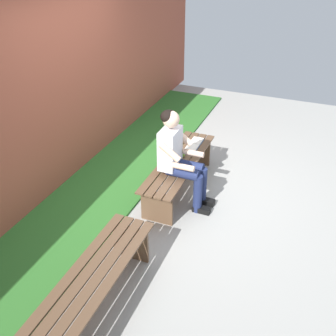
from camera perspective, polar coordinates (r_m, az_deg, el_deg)
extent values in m
cube|color=#9E9E99|center=(4.36, 9.01, -13.45)|extent=(10.00, 7.00, 0.04)
cube|color=#2D6B28|center=(5.05, -14.84, -6.47)|extent=(9.00, 1.47, 0.03)
cube|color=#9E4C38|center=(5.16, -17.67, 9.42)|extent=(9.50, 0.24, 2.46)
cube|color=brown|center=(5.19, -0.14, 1.28)|extent=(1.73, 0.11, 0.02)
cube|color=brown|center=(5.15, 1.04, 1.04)|extent=(1.73, 0.11, 0.02)
cube|color=brown|center=(5.12, 2.24, 0.80)|extent=(1.73, 0.11, 0.02)
cube|color=brown|center=(5.09, 3.45, 0.56)|extent=(1.73, 0.11, 0.02)
cube|color=brown|center=(5.86, 4.17, 2.49)|extent=(0.03, 0.40, 0.42)
cube|color=brown|center=(4.68, -1.62, -5.70)|extent=(0.03, 0.40, 0.42)
cube|color=brown|center=(3.70, -13.38, -14.34)|extent=(1.73, 0.11, 0.02)
cube|color=brown|center=(3.65, -11.83, -14.90)|extent=(1.73, 0.11, 0.02)
cube|color=brown|center=(3.60, -10.23, -15.48)|extent=(1.73, 0.11, 0.02)
cube|color=brown|center=(3.55, -8.59, -16.05)|extent=(1.73, 0.11, 0.02)
cube|color=brown|center=(4.23, -5.40, -10.61)|extent=(0.03, 0.40, 0.42)
cube|color=silver|center=(4.76, 0.31, 2.88)|extent=(0.34, 0.20, 0.50)
sphere|color=beige|center=(4.59, 0.44, 7.04)|extent=(0.20, 0.20, 0.20)
ellipsoid|color=black|center=(4.58, 0.09, 7.44)|extent=(0.20, 0.19, 0.15)
cylinder|color=navy|center=(4.89, 2.87, 0.34)|extent=(0.13, 0.40, 0.13)
cylinder|color=navy|center=(4.75, 2.13, -0.69)|extent=(0.13, 0.40, 0.13)
cylinder|color=navy|center=(4.98, 4.96, -2.63)|extent=(0.11, 0.11, 0.51)
cube|color=black|center=(5.09, 5.49, -4.83)|extent=(0.10, 0.22, 0.07)
cylinder|color=navy|center=(4.84, 4.29, -3.73)|extent=(0.11, 0.11, 0.51)
cube|color=black|center=(4.95, 4.86, -5.97)|extent=(0.10, 0.22, 0.07)
cylinder|color=beige|center=(4.87, 2.11, 4.52)|extent=(0.08, 0.28, 0.23)
cylinder|color=beige|center=(4.89, 3.70, 2.15)|extent=(0.07, 0.26, 0.07)
cylinder|color=beige|center=(4.53, 0.25, 2.31)|extent=(0.08, 0.28, 0.23)
cylinder|color=beige|center=(4.59, 2.24, 0.15)|extent=(0.07, 0.26, 0.07)
sphere|color=#72B738|center=(5.21, 2.05, 2.07)|extent=(0.09, 0.09, 0.09)
cube|color=white|center=(5.61, 4.16, 3.92)|extent=(0.20, 0.15, 0.02)
cube|color=white|center=(5.44, 3.48, 2.99)|extent=(0.20, 0.15, 0.02)
cube|color=#1E478C|center=(5.53, 3.82, 3.38)|extent=(0.41, 0.16, 0.01)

